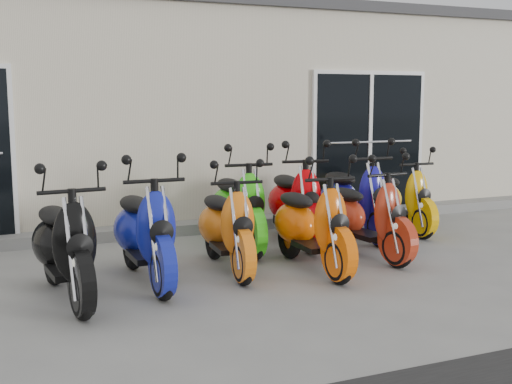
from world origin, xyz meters
TOP-DOWN VIEW (x-y plane):
  - ground at (0.00, 0.00)m, footprint 80.00×80.00m
  - building at (0.00, 5.20)m, footprint 14.00×6.00m
  - roof_cap at (0.00, 5.20)m, footprint 14.20×6.20m
  - front_step at (0.00, 2.02)m, footprint 14.00×0.40m
  - door_right at (2.60, 2.17)m, footprint 2.02×0.08m
  - scooter_front_black at (-2.38, -0.47)m, footprint 0.85×1.89m
  - scooter_front_blue at (-1.56, -0.20)m, footprint 0.72×1.88m
  - scooter_front_orange_a at (-0.63, -0.08)m, footprint 0.74×1.76m
  - scooter_front_orange_b at (0.24, -0.41)m, footprint 0.65×1.78m
  - scooter_front_red at (1.09, -0.12)m, footprint 0.83×1.79m
  - scooter_back_green at (-0.12, 0.88)m, footprint 0.79×1.89m
  - scooter_back_red at (0.66, 0.86)m, footprint 0.95×1.95m
  - scooter_back_blue at (1.56, 0.86)m, footprint 0.71×1.88m
  - scooter_back_yellow at (2.36, 0.96)m, footprint 0.65×1.69m

SIDE VIEW (x-z plane):
  - ground at x=0.00m, z-range 0.00..0.00m
  - front_step at x=0.00m, z-range 0.00..0.15m
  - scooter_back_yellow at x=2.36m, z-range 0.00..1.24m
  - scooter_front_orange_a at x=-0.63m, z-range 0.00..1.27m
  - scooter_front_red at x=1.09m, z-range 0.00..1.28m
  - scooter_front_orange_b at x=0.24m, z-range 0.00..1.31m
  - scooter_front_black at x=-2.38m, z-range 0.00..1.35m
  - scooter_back_green at x=-0.12m, z-range 0.00..1.36m
  - scooter_front_blue at x=-1.56m, z-range 0.00..1.37m
  - scooter_back_red at x=0.66m, z-range 0.00..1.38m
  - scooter_back_blue at x=1.56m, z-range 0.00..1.38m
  - door_right at x=2.60m, z-range 0.15..2.37m
  - building at x=0.00m, z-range 0.00..3.20m
  - roof_cap at x=0.00m, z-range 3.20..3.36m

